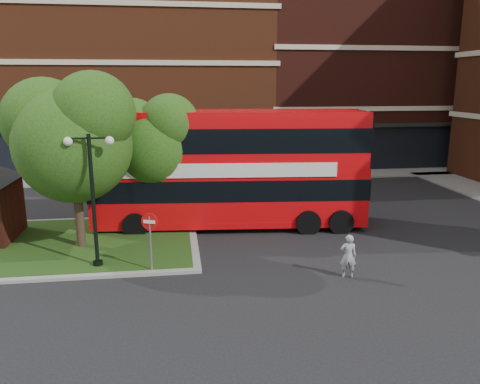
{
  "coord_description": "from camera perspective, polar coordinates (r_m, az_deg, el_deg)",
  "views": [
    {
      "loc": [
        -2.52,
        -16.64,
        6.73
      ],
      "look_at": [
        0.27,
        3.39,
        2.0
      ],
      "focal_mm": 35.0,
      "sensor_mm": 36.0,
      "label": 1
    }
  ],
  "objects": [
    {
      "name": "ground",
      "position": [
        18.13,
        0.63,
        -8.63
      ],
      "size": [
        120.0,
        120.0,
        0.0
      ],
      "primitive_type": "plane",
      "color": "black",
      "rests_on": "ground"
    },
    {
      "name": "pavement_far",
      "position": [
        33.9,
        -3.52,
        1.79
      ],
      "size": [
        44.0,
        3.0,
        0.12
      ],
      "primitive_type": "cube",
      "color": "slate",
      "rests_on": "ground"
    },
    {
      "name": "terrace_far_left",
      "position": [
        41.01,
        -16.04,
        13.04
      ],
      "size": [
        26.0,
        12.0,
        14.0
      ],
      "primitive_type": "cube",
      "color": "brown",
      "rests_on": "ground"
    },
    {
      "name": "terrace_far_right",
      "position": [
        43.89,
        14.65,
        14.41
      ],
      "size": [
        18.0,
        12.0,
        16.0
      ],
      "primitive_type": "cube",
      "color": "#471911",
      "rests_on": "ground"
    },
    {
      "name": "traffic_island",
      "position": [
        21.45,
        -22.43,
        -5.97
      ],
      "size": [
        12.6,
        7.6,
        0.15
      ],
      "color": "gray",
      "rests_on": "ground"
    },
    {
      "name": "tree_island_west",
      "position": [
        19.74,
        -19.96,
        6.75
      ],
      "size": [
        5.4,
        4.71,
        7.21
      ],
      "color": "#2D2116",
      "rests_on": "ground"
    },
    {
      "name": "tree_island_east",
      "position": [
        21.87,
        -10.73,
        6.4
      ],
      "size": [
        4.46,
        3.9,
        6.29
      ],
      "color": "#2D2116",
      "rests_on": "ground"
    },
    {
      "name": "lamp_island",
      "position": [
        17.54,
        -17.51,
        -0.31
      ],
      "size": [
        1.72,
        0.36,
        5.0
      ],
      "color": "black",
      "rests_on": "ground"
    },
    {
      "name": "lamp_far_left",
      "position": [
        31.71,
        0.32,
        6.09
      ],
      "size": [
        1.72,
        0.36,
        5.0
      ],
      "color": "black",
      "rests_on": "ground"
    },
    {
      "name": "lamp_far_right",
      "position": [
        33.79,
        13.95,
        6.14
      ],
      "size": [
        1.72,
        0.36,
        5.0
      ],
      "color": "black",
      "rests_on": "ground"
    },
    {
      "name": "bus",
      "position": [
        21.95,
        -1.28,
        3.79
      ],
      "size": [
        12.8,
        3.91,
        4.81
      ],
      "rotation": [
        0.0,
        0.0,
        -0.08
      ],
      "color": "red",
      "rests_on": "ground"
    },
    {
      "name": "woman",
      "position": [
        17.03,
        13.05,
        -7.61
      ],
      "size": [
        0.64,
        0.49,
        1.58
      ],
      "primitive_type": "imported",
      "rotation": [
        0.0,
        0.0,
        2.92
      ],
      "color": "#939396",
      "rests_on": "ground"
    },
    {
      "name": "car_silver",
      "position": [
        33.2,
        -6.81,
        2.65
      ],
      "size": [
        4.35,
        1.95,
        1.45
      ],
      "primitive_type": "imported",
      "rotation": [
        0.0,
        0.0,
        1.63
      ],
      "color": "#B7B8BF",
      "rests_on": "ground"
    },
    {
      "name": "car_white",
      "position": [
        35.06,
        10.94,
        2.91
      ],
      "size": [
        3.86,
        1.35,
        1.27
      ],
      "primitive_type": "imported",
      "rotation": [
        0.0,
        0.0,
        1.57
      ],
      "color": "silver",
      "rests_on": "ground"
    },
    {
      "name": "no_entry_sign",
      "position": [
        16.96,
        -10.91,
        -4.65
      ],
      "size": [
        0.6,
        0.28,
        2.26
      ],
      "rotation": [
        0.0,
        0.0,
        -0.38
      ],
      "color": "slate",
      "rests_on": "ground"
    }
  ]
}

